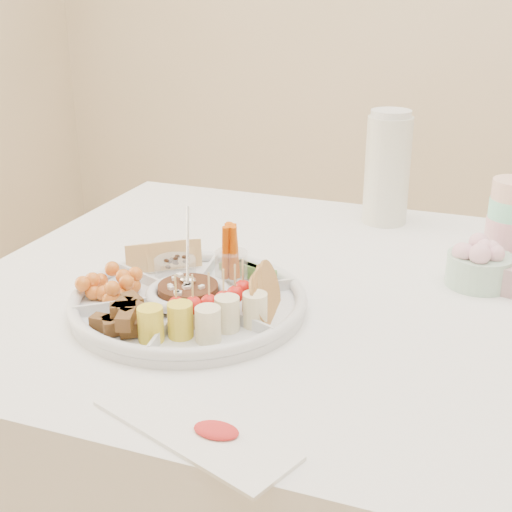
% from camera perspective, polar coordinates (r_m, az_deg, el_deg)
% --- Properties ---
extents(dining_table, '(1.52, 1.02, 0.76)m').
position_cam_1_polar(dining_table, '(1.42, 10.40, -17.59)').
color(dining_table, white).
rests_on(dining_table, floor).
extents(party_tray, '(0.49, 0.49, 0.04)m').
position_cam_1_polar(party_tray, '(1.16, -5.43, -3.35)').
color(party_tray, silver).
rests_on(party_tray, dining_table).
extents(bean_dip, '(0.13, 0.13, 0.04)m').
position_cam_1_polar(bean_dip, '(1.16, -5.44, -3.02)').
color(bean_dip, black).
rests_on(bean_dip, party_tray).
extents(tortillas, '(0.13, 0.13, 0.06)m').
position_cam_1_polar(tortillas, '(1.12, 0.86, -2.98)').
color(tortillas, '#B87440').
rests_on(tortillas, party_tray).
extents(carrot_cucumber, '(0.14, 0.14, 0.10)m').
position_cam_1_polar(carrot_cucumber, '(1.23, -1.03, 0.28)').
color(carrot_cucumber, '#D45203').
rests_on(carrot_cucumber, party_tray).
extents(pita_raisins, '(0.13, 0.13, 0.05)m').
position_cam_1_polar(pita_raisins, '(1.27, -6.72, -0.10)').
color(pita_raisins, '#ECB988').
rests_on(pita_raisins, party_tray).
extents(cherries, '(0.15, 0.15, 0.05)m').
position_cam_1_polar(cherries, '(1.20, -11.37, -2.15)').
color(cherries, orange).
rests_on(cherries, party_tray).
extents(granola_chunks, '(0.13, 0.13, 0.04)m').
position_cam_1_polar(granola_chunks, '(1.09, -10.54, -4.81)').
color(granola_chunks, '#3F2E1B').
rests_on(granola_chunks, party_tray).
extents(banana_tomato, '(0.16, 0.16, 0.10)m').
position_cam_1_polar(banana_tomato, '(1.03, -3.94, -4.44)').
color(banana_tomato, '#FDED75').
rests_on(banana_tomato, party_tray).
extents(thermos, '(0.11, 0.11, 0.25)m').
position_cam_1_polar(thermos, '(1.57, 10.48, 7.06)').
color(thermos, silver).
rests_on(thermos, dining_table).
extents(flower_bowl, '(0.14, 0.14, 0.09)m').
position_cam_1_polar(flower_bowl, '(1.31, 17.47, -0.48)').
color(flower_bowl, '#A9BDAF').
rests_on(flower_bowl, dining_table).
extents(placemat, '(0.29, 0.18, 0.01)m').
position_cam_1_polar(placemat, '(0.89, -5.02, -13.64)').
color(placemat, white).
rests_on(placemat, dining_table).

